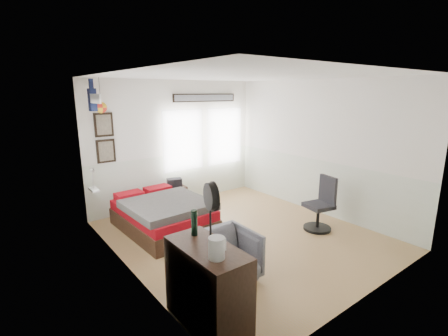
{
  "coord_description": "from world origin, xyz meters",
  "views": [
    {
      "loc": [
        -3.46,
        -3.99,
        2.45
      ],
      "look_at": [
        -0.1,
        0.4,
        1.15
      ],
      "focal_mm": 26.0,
      "sensor_mm": 36.0,
      "label": 1
    }
  ],
  "objects_px": {
    "dresser": "(207,286)",
    "nightstand": "(175,196)",
    "armchair": "(228,256)",
    "task_chair": "(321,208)",
    "bed": "(163,215)"
  },
  "relations": [
    {
      "from": "dresser",
      "to": "nightstand",
      "type": "xyz_separation_m",
      "value": [
        1.52,
        3.47,
        -0.22
      ]
    },
    {
      "from": "dresser",
      "to": "armchair",
      "type": "height_order",
      "value": "dresser"
    },
    {
      "from": "nightstand",
      "to": "task_chair",
      "type": "distance_m",
      "value": 3.07
    },
    {
      "from": "dresser",
      "to": "nightstand",
      "type": "height_order",
      "value": "dresser"
    },
    {
      "from": "bed",
      "to": "task_chair",
      "type": "relative_size",
      "value": 1.91
    },
    {
      "from": "task_chair",
      "to": "dresser",
      "type": "bearing_deg",
      "value": -153.5
    },
    {
      "from": "bed",
      "to": "nightstand",
      "type": "xyz_separation_m",
      "value": [
        0.77,
        0.96,
        -0.06
      ]
    },
    {
      "from": "nightstand",
      "to": "task_chair",
      "type": "height_order",
      "value": "task_chair"
    },
    {
      "from": "armchair",
      "to": "task_chair",
      "type": "height_order",
      "value": "task_chair"
    },
    {
      "from": "armchair",
      "to": "nightstand",
      "type": "relative_size",
      "value": 1.62
    },
    {
      "from": "bed",
      "to": "task_chair",
      "type": "height_order",
      "value": "task_chair"
    },
    {
      "from": "dresser",
      "to": "task_chair",
      "type": "bearing_deg",
      "value": 14.76
    },
    {
      "from": "bed",
      "to": "armchair",
      "type": "bearing_deg",
      "value": -93.7
    },
    {
      "from": "armchair",
      "to": "dresser",
      "type": "bearing_deg",
      "value": -140.45
    },
    {
      "from": "bed",
      "to": "task_chair",
      "type": "xyz_separation_m",
      "value": [
        2.28,
        -1.71,
        0.12
      ]
    }
  ]
}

